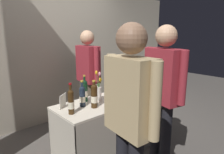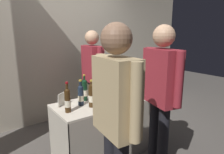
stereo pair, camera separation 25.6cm
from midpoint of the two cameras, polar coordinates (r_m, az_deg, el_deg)
The scene contains 20 objects.
ground_plane at distance 2.97m, azimuth -2.63°, elevation -20.13°, with size 12.00×12.00×0.00m, color #514C47.
back_partition at distance 3.81m, azimuth -17.53°, elevation 6.20°, with size 6.06×0.12×2.43m, color #B2A893.
tasting_table at distance 2.73m, azimuth -2.73°, elevation -11.20°, with size 1.53×0.60×0.75m.
featured_wine_bottle at distance 2.40m, azimuth -11.56°, elevation -5.33°, with size 0.07×0.07×0.32m.
display_bottle_0 at distance 2.34m, azimuth -8.29°, elevation -5.33°, with size 0.08×0.08×0.33m.
display_bottle_1 at distance 2.53m, azimuth -2.80°, elevation -3.81°, with size 0.07×0.07×0.35m.
display_bottle_2 at distance 2.56m, azimuth -10.69°, elevation -3.85°, with size 0.07×0.07×0.34m.
display_bottle_3 at distance 2.21m, azimuth -15.00°, elevation -6.81°, with size 0.07×0.07×0.34m.
display_bottle_4 at distance 2.83m, azimuth 6.70°, elevation -2.40°, with size 0.07×0.07×0.32m.
display_bottle_5 at distance 2.93m, azimuth 2.82°, elevation -1.93°, with size 0.07×0.07×0.30m.
display_bottle_6 at distance 2.55m, azimuth 1.45°, elevation -3.78°, with size 0.07×0.07×0.34m.
display_bottle_7 at distance 2.87m, azimuth -0.88°, elevation -1.69°, with size 0.07×0.07×0.36m.
wine_glass_near_vendor at distance 2.73m, azimuth 3.88°, elevation -3.58°, with size 0.07×0.07×0.14m.
wine_glass_mid at distance 3.05m, azimuth 4.11°, elevation -1.89°, with size 0.07×0.07×0.14m.
wine_glass_near_taster at distance 2.66m, azimuth -0.77°, elevation -4.34°, with size 0.07×0.07×0.12m.
flower_vase at distance 2.56m, azimuth -6.93°, elevation -4.40°, with size 0.09×0.11×0.40m.
brochure_stand at distance 2.43m, azimuth -16.92°, elevation -6.66°, with size 0.16×0.01×0.16m, color silver.
vendor_presenter at distance 3.26m, azimuth -9.11°, elevation 1.57°, with size 0.25×0.61×1.64m.
taster_foreground_right at distance 1.56m, azimuth 0.47°, elevation -9.97°, with size 0.25×0.57×1.68m.
taster_foreground_left at distance 2.26m, azimuth 11.42°, elevation -2.64°, with size 0.31×0.60×1.69m.
Camera 1 is at (-1.68, -1.86, 1.61)m, focal length 31.85 mm.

